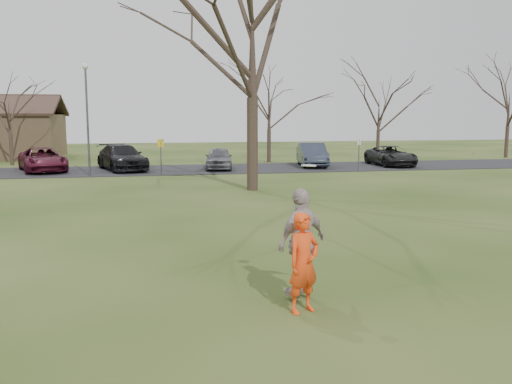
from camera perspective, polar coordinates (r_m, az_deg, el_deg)
ground at (r=10.06m, az=4.51°, el=-11.70°), size 120.00×120.00×0.00m
parking_strip at (r=34.37m, az=-6.79°, el=2.41°), size 62.00×6.50×0.04m
player_defender at (r=9.39m, az=5.08°, el=-7.51°), size 0.76×0.65×1.76m
car_2 at (r=35.14m, az=-21.73°, el=3.22°), size 3.86×5.63×1.43m
car_3 at (r=34.57m, az=-14.06°, el=3.60°), size 3.75×5.82×1.57m
car_4 at (r=34.21m, az=-3.97°, el=3.62°), size 2.18×4.27×1.39m
car_5 at (r=36.23m, az=5.98°, el=3.98°), size 2.36×4.91×1.55m
car_6 at (r=37.67m, az=14.14°, el=3.76°), size 2.26×4.82×1.33m
catching_play at (r=9.98m, az=4.88°, el=-5.31°), size 1.26×1.05×2.47m
lamp_post at (r=31.79m, az=-17.53°, el=8.76°), size 0.34×0.34×6.27m
sign_yellow at (r=31.17m, az=-10.09°, el=4.40°), size 0.35×0.35×2.08m
sign_white at (r=33.61m, az=10.89°, el=4.64°), size 0.35×0.35×2.08m
big_tree at (r=24.80m, az=-0.40°, el=16.45°), size 9.00×9.00×14.00m
small_tree_row at (r=39.78m, az=-1.08°, el=8.82°), size 55.00×5.90×8.50m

